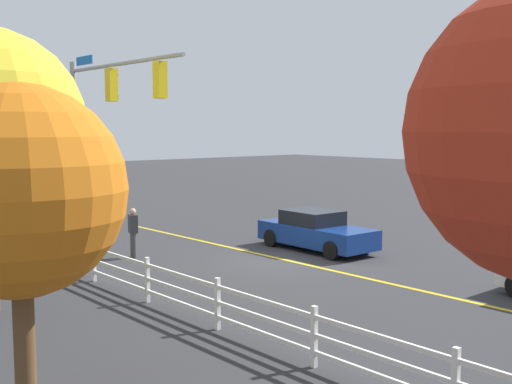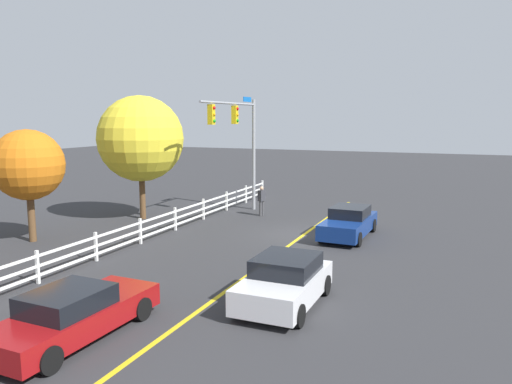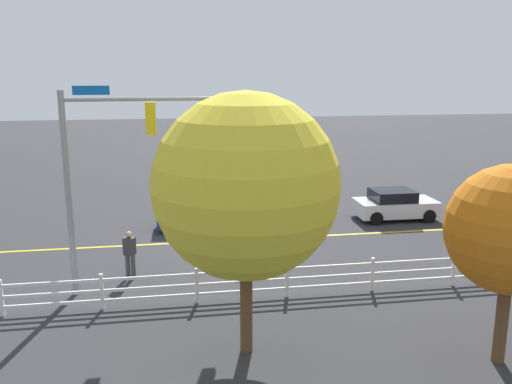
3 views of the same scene
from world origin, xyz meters
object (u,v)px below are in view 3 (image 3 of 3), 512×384
(tree_1, at_px, (246,186))
(tree_2, at_px, (512,230))
(pedestrian, at_px, (130,252))
(car_0, at_px, (395,205))
(car_1, at_px, (206,214))

(tree_1, xyz_separation_m, tree_2, (-6.18, 1.58, -0.95))
(pedestrian, height_order, tree_2, tree_2)
(car_0, height_order, car_1, car_0)
(car_0, bearing_deg, pedestrian, -154.53)
(tree_1, bearing_deg, tree_2, 165.63)
(car_0, bearing_deg, car_1, -178.98)
(car_1, height_order, pedestrian, pedestrian)
(car_0, distance_m, pedestrian, 13.62)
(pedestrian, relative_size, tree_1, 0.25)
(car_0, distance_m, car_1, 9.23)
(car_1, distance_m, pedestrian, 6.47)
(pedestrian, bearing_deg, tree_2, -110.39)
(tree_2, bearing_deg, car_0, -102.47)
(car_0, distance_m, tree_1, 15.09)
(car_1, relative_size, tree_1, 0.68)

